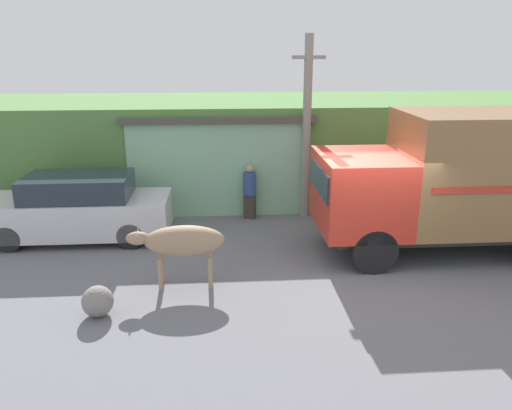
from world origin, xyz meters
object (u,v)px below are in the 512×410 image
(parked_suv, at_px, (77,209))
(pedestrian_on_hill, at_px, (250,190))
(brown_cow, at_px, (182,241))
(roadside_rock, at_px, (98,301))
(utility_pole, at_px, (307,125))
(cargo_truck, at_px, (464,179))

(parked_suv, height_order, pedestrian_on_hill, parked_suv)
(brown_cow, xyz_separation_m, roadside_rock, (-1.51, -1.14, -0.69))
(utility_pole, xyz_separation_m, roadside_rock, (-4.77, -5.43, -2.38))
(pedestrian_on_hill, bearing_deg, brown_cow, 88.47)
(cargo_truck, distance_m, roadside_rock, 8.58)
(parked_suv, bearing_deg, utility_pole, 16.07)
(brown_cow, height_order, parked_suv, parked_suv)
(parked_suv, relative_size, utility_pole, 0.92)
(parked_suv, distance_m, roadside_rock, 4.25)
(cargo_truck, bearing_deg, roadside_rock, -165.11)
(utility_pole, bearing_deg, parked_suv, -166.80)
(brown_cow, relative_size, roadside_rock, 3.42)
(parked_suv, relative_size, pedestrian_on_hill, 3.00)
(cargo_truck, xyz_separation_m, utility_pole, (-3.28, 2.89, 0.85))
(roadside_rock, bearing_deg, pedestrian_on_hill, 59.28)
(brown_cow, distance_m, pedestrian_on_hill, 4.48)
(parked_suv, relative_size, roadside_rock, 8.09)
(roadside_rock, bearing_deg, parked_suv, 109.07)
(utility_pole, distance_m, roadside_rock, 7.61)
(parked_suv, height_order, roadside_rock, parked_suv)
(pedestrian_on_hill, bearing_deg, utility_pole, -155.68)
(cargo_truck, distance_m, brown_cow, 6.74)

